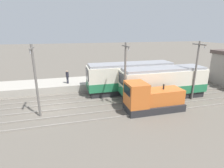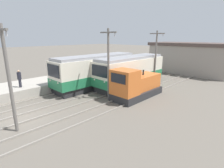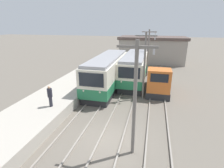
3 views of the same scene
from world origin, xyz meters
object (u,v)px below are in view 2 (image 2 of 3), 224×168
Objects in this scene: commuter_train_left at (97,72)px; catenary_mast_mid at (108,62)px; catenary_mast_near at (9,76)px; commuter_train_center at (131,72)px; catenary_mast_far at (156,55)px; shunting_locomotive at (135,86)px; person_on_platform at (19,78)px.

catenary_mast_mid is at bearing -27.51° from commuter_train_left.
catenary_mast_mid is at bearing 90.00° from catenary_mast_near.
catenary_mast_far reaches higher than commuter_train_center.
commuter_train_left is at bearing -133.15° from commuter_train_center.
shunting_locomotive is at bearing 56.42° from catenary_mast_mid.
commuter_train_center is (2.80, 2.99, -0.07)m from commuter_train_left.
shunting_locomotive is 6.64m from catenary_mast_far.
catenary_mast_near is 16.52m from catenary_mast_far.
commuter_train_left is 6.40× the size of person_on_platform.
shunting_locomotive reaches higher than person_on_platform.
commuter_train_left is 8.24m from person_on_platform.
person_on_platform is at bearing -116.80° from commuter_train_center.
person_on_platform is at bearing -116.73° from catenary_mast_far.
catenary_mast_far is (1.51, 3.03, 1.92)m from commuter_train_center.
shunting_locomotive is 3.61m from catenary_mast_mid.
catenary_mast_mid is at bearing 38.62° from person_on_platform.
commuter_train_left reaches higher than shunting_locomotive.
commuter_train_center reaches higher than shunting_locomotive.
catenary_mast_far is at bearing 90.00° from catenary_mast_near.
commuter_train_center is at bearing 106.08° from catenary_mast_mid.
shunting_locomotive is (5.80, 0.00, -0.54)m from commuter_train_left.
shunting_locomotive is at bearing 81.92° from catenary_mast_near.
person_on_platform is (-2.65, -7.80, 0.15)m from commuter_train_left.
catenary_mast_near reaches higher than shunting_locomotive.
person_on_platform is at bearing 158.79° from catenary_mast_near.
commuter_train_left is at bearing -125.62° from catenary_mast_far.
shunting_locomotive is (3.00, -2.98, -0.47)m from commuter_train_center.
catenary_mast_far is (0.00, 8.26, 0.00)m from catenary_mast_mid.
commuter_train_center is 5.86× the size of person_on_platform.
commuter_train_center is 1.55× the size of catenary_mast_near.
catenary_mast_mid is 3.77× the size of person_on_platform.
commuter_train_left is 4.09m from commuter_train_center.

